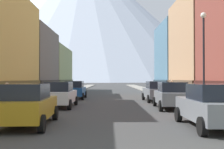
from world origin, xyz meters
TOP-DOWN VIEW (x-y plane):
  - sidewalk_left at (-6.25, 35.00)m, footprint 2.50×100.00m
  - sidewalk_right at (6.25, 35.00)m, footprint 2.50×100.00m
  - storefront_left_2 at (-12.30, 29.75)m, footprint 9.90×10.54m
  - storefront_left_3 at (-11.63, 42.20)m, footprint 8.55×13.57m
  - storefront_right_2 at (10.67, 27.19)m, footprint 6.65×11.15m
  - storefront_right_3 at (11.39, 38.96)m, footprint 8.08×11.25m
  - car_left_0 at (-3.80, 7.63)m, footprint 2.24×4.48m
  - car_left_1 at (-3.80, 15.22)m, footprint 2.06×4.40m
  - car_left_2 at (-3.80, 23.63)m, footprint 2.08×4.41m
  - car_right_0 at (3.80, 7.05)m, footprint 2.08×4.41m
  - car_right_1 at (3.80, 14.32)m, footprint 2.24×4.48m
  - car_right_2 at (3.80, 20.37)m, footprint 2.13×4.43m
  - potted_plant_0 at (-7.00, 13.42)m, footprint 0.62×0.62m
  - pedestrian_0 at (-6.25, 11.94)m, footprint 0.36×0.36m
  - pedestrian_2 at (6.25, 25.26)m, footprint 0.36×0.36m
  - streetlamp_right at (5.35, 12.52)m, footprint 0.36×0.36m
  - mountain_backdrop at (-24.10, 260.00)m, footprint 247.47×247.47m

SIDE VIEW (x-z plane):
  - sidewalk_left at x=-6.25m, z-range 0.00..0.15m
  - sidewalk_right at x=6.25m, z-range 0.00..0.15m
  - potted_plant_0 at x=-7.00m, z-range 0.24..1.23m
  - pedestrian_0 at x=-6.25m, z-range 0.09..1.71m
  - car_left_0 at x=-3.80m, z-range 0.01..1.79m
  - car_left_1 at x=-3.80m, z-range 0.01..1.79m
  - car_left_2 at x=-3.80m, z-range 0.01..1.79m
  - car_right_0 at x=3.80m, z-range 0.01..1.79m
  - car_right_1 at x=3.80m, z-range 0.01..1.79m
  - car_right_2 at x=3.80m, z-range 0.01..1.79m
  - pedestrian_2 at x=6.25m, z-range 0.09..1.79m
  - storefront_left_3 at x=-11.63m, z-range -0.13..7.09m
  - storefront_left_2 at x=-12.30m, z-range -0.15..7.96m
  - streetlamp_right at x=5.35m, z-range 1.06..6.92m
  - storefront_right_3 at x=11.39m, z-range -0.17..10.39m
  - storefront_right_2 at x=10.67m, z-range -0.18..11.06m
  - mountain_backdrop at x=-24.10m, z-range 0.00..120.57m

